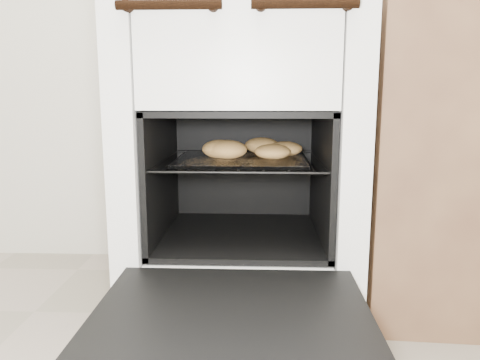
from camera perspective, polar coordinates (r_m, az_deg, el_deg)
The scene contains 5 objects.
stove at distance 1.42m, azimuth 0.26°, elevation 3.24°, with size 0.64×0.71×0.97m.
oven_door at distance 0.98m, azimuth -0.96°, elevation -16.43°, with size 0.57×0.44×0.04m.
oven_rack at distance 1.35m, azimuth 0.15°, elevation 2.40°, with size 0.46×0.44×0.01m.
foil_sheet at distance 1.33m, azimuth 0.11°, elevation 2.54°, with size 0.36×0.32×0.01m, color white.
baked_rolls at distance 1.35m, azimuth 1.27°, elevation 3.85°, with size 0.33×0.27×0.05m.
Camera 1 is at (0.02, -0.26, 0.66)m, focal length 35.00 mm.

